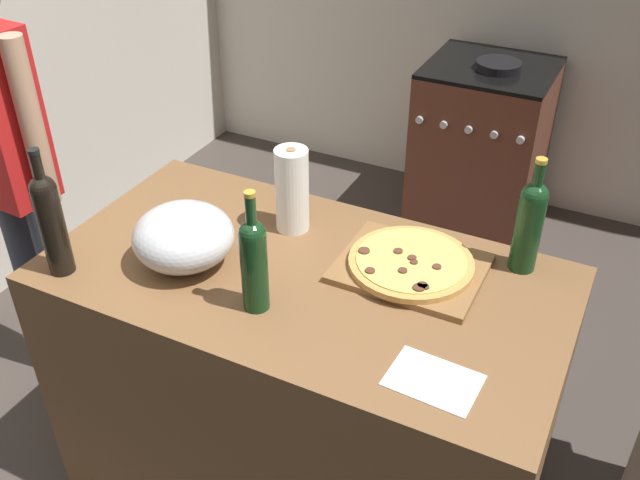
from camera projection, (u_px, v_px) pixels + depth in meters
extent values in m
cube|color=#3F3833|center=(387.00, 341.00, 3.15)|extent=(4.18, 3.54, 0.02)
cube|color=brown|center=(306.00, 390.00, 2.26)|extent=(1.47, 0.78, 0.93)
cube|color=olive|center=(411.00, 268.00, 2.00)|extent=(0.40, 0.32, 0.02)
cylinder|color=tan|center=(411.00, 263.00, 1.99)|extent=(0.35, 0.35, 0.02)
cylinder|color=#EAC660|center=(411.00, 259.00, 1.98)|extent=(0.31, 0.31, 0.00)
cylinder|color=brown|center=(403.00, 271.00, 1.93)|extent=(0.03, 0.03, 0.01)
cylinder|color=brown|center=(419.00, 288.00, 1.87)|extent=(0.03, 0.03, 0.01)
cylinder|color=brown|center=(422.00, 285.00, 1.88)|extent=(0.03, 0.03, 0.01)
cylinder|color=brown|center=(370.00, 271.00, 1.93)|extent=(0.03, 0.03, 0.01)
cylinder|color=brown|center=(412.00, 258.00, 1.98)|extent=(0.02, 0.02, 0.01)
cylinder|color=brown|center=(398.00, 251.00, 2.01)|extent=(0.03, 0.03, 0.01)
cylinder|color=brown|center=(414.00, 262.00, 1.97)|extent=(0.02, 0.02, 0.01)
cylinder|color=brown|center=(364.00, 251.00, 2.01)|extent=(0.03, 0.03, 0.01)
cylinder|color=brown|center=(437.00, 267.00, 1.95)|extent=(0.02, 0.02, 0.01)
cylinder|color=brown|center=(425.00, 287.00, 1.87)|extent=(0.02, 0.02, 0.01)
cylinder|color=#B2B2B7|center=(187.00, 261.00, 2.04)|extent=(0.12, 0.12, 0.01)
ellipsoid|color=silver|center=(184.00, 236.00, 1.99)|extent=(0.29, 0.29, 0.17)
cylinder|color=white|center=(292.00, 190.00, 2.12)|extent=(0.10, 0.10, 0.26)
cylinder|color=#997551|center=(292.00, 189.00, 2.12)|extent=(0.03, 0.03, 0.27)
cylinder|color=#143819|center=(527.00, 233.00, 1.95)|extent=(0.08, 0.08, 0.23)
sphere|color=#143819|center=(535.00, 196.00, 1.89)|extent=(0.08, 0.08, 0.08)
cylinder|color=#143819|center=(539.00, 176.00, 1.85)|extent=(0.03, 0.03, 0.08)
cylinder|color=gold|center=(542.00, 161.00, 1.83)|extent=(0.03, 0.03, 0.01)
cylinder|color=black|center=(53.00, 231.00, 1.93)|extent=(0.07, 0.07, 0.27)
sphere|color=black|center=(43.00, 188.00, 1.86)|extent=(0.07, 0.07, 0.07)
cylinder|color=black|center=(37.00, 168.00, 1.82)|extent=(0.03, 0.03, 0.08)
cylinder|color=black|center=(33.00, 151.00, 1.80)|extent=(0.03, 0.03, 0.01)
cylinder|color=#143819|center=(255.00, 271.00, 1.81)|extent=(0.07, 0.07, 0.23)
sphere|color=#143819|center=(252.00, 234.00, 1.75)|extent=(0.07, 0.07, 0.07)
cylinder|color=#143819|center=(251.00, 212.00, 1.71)|extent=(0.03, 0.03, 0.09)
cylinder|color=gold|center=(250.00, 194.00, 1.68)|extent=(0.03, 0.03, 0.01)
cube|color=white|center=(433.00, 380.00, 1.65)|extent=(0.22, 0.16, 0.00)
cube|color=brown|center=(480.00, 149.00, 3.71)|extent=(0.61, 0.58, 0.87)
cube|color=black|center=(492.00, 68.00, 3.46)|extent=(0.61, 0.58, 0.02)
cylinder|color=silver|center=(420.00, 120.00, 3.44)|extent=(0.04, 0.02, 0.04)
cylinder|color=silver|center=(444.00, 125.00, 3.39)|extent=(0.04, 0.02, 0.04)
cylinder|color=silver|center=(469.00, 129.00, 3.35)|extent=(0.04, 0.02, 0.04)
cylinder|color=silver|center=(494.00, 135.00, 3.30)|extent=(0.04, 0.02, 0.04)
cylinder|color=silver|center=(521.00, 140.00, 3.26)|extent=(0.04, 0.02, 0.04)
cylinder|color=black|center=(499.00, 66.00, 3.40)|extent=(0.22, 0.22, 0.04)
cylinder|color=#383D4C|center=(32.00, 281.00, 2.82)|extent=(0.11, 0.11, 0.82)
cylinder|color=#383D4C|center=(63.00, 294.00, 2.75)|extent=(0.11, 0.11, 0.82)
cube|color=red|center=(1.00, 119.00, 2.38)|extent=(0.23, 0.21, 0.62)
cylinder|color=tan|center=(31.00, 124.00, 2.31)|extent=(0.08, 0.08, 0.58)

